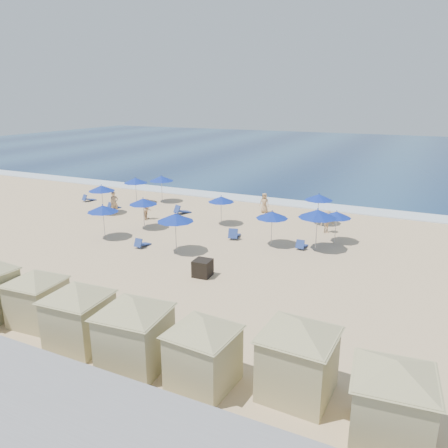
{
  "coord_description": "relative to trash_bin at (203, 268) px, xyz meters",
  "views": [
    {
      "loc": [
        13.61,
        -20.57,
        9.02
      ],
      "look_at": [
        2.2,
        3.0,
        1.36
      ],
      "focal_mm": 35.0,
      "sensor_mm": 36.0,
      "label": 1
    }
  ],
  "objects": [
    {
      "name": "ground",
      "position": [
        -3.39,
        2.03,
        -0.45
      ],
      "size": [
        160.0,
        160.0,
        0.0
      ],
      "primitive_type": "plane",
      "color": "#D4B386",
      "rests_on": "ground"
    },
    {
      "name": "ocean",
      "position": [
        -3.39,
        57.03,
        -0.42
      ],
      "size": [
        160.0,
        80.0,
        0.06
      ],
      "primitive_type": "cube",
      "color": "navy",
      "rests_on": "ground"
    },
    {
      "name": "surf_line",
      "position": [
        -3.39,
        17.53,
        -0.41
      ],
      "size": [
        160.0,
        2.5,
        0.08
      ],
      "primitive_type": "cube",
      "color": "white",
      "rests_on": "ground"
    },
    {
      "name": "trash_bin",
      "position": [
        0.0,
        0.0,
        0.0
      ],
      "size": [
        0.94,
        0.94,
        0.89
      ],
      "primitive_type": "cube",
      "rotation": [
        0.0,
        0.0,
        0.06
      ],
      "color": "black",
      "rests_on": "ground"
    },
    {
      "name": "cabana_1",
      "position": [
        -3.72,
        -7.27,
        1.01
      ],
      "size": [
        4.04,
        4.04,
        2.54
      ],
      "color": "tan",
      "rests_on": "ground"
    },
    {
      "name": "cabana_2",
      "position": [
        -0.97,
        -7.78,
        1.11
      ],
      "size": [
        4.33,
        4.33,
        2.72
      ],
      "color": "tan",
      "rests_on": "ground"
    },
    {
      "name": "cabana_3",
      "position": [
        1.69,
        -7.94,
        1.17
      ],
      "size": [
        4.49,
        4.49,
        2.83
      ],
      "color": "tan",
      "rests_on": "ground"
    },
    {
      "name": "cabana_4",
      "position": [
        4.29,
        -7.82,
        1.05
      ],
      "size": [
        4.16,
        4.16,
        2.61
      ],
      "color": "tan",
      "rests_on": "ground"
    },
    {
      "name": "cabana_5",
      "position": [
        7.16,
        -6.97,
        1.19
      ],
      "size": [
        4.54,
        4.54,
        2.85
      ],
      "color": "tan",
      "rests_on": "ground"
    },
    {
      "name": "cabana_6",
      "position": [
        9.98,
        -7.8,
        1.13
      ],
      "size": [
        4.36,
        4.36,
        2.75
      ],
      "color": "tan",
      "rests_on": "ground"
    },
    {
      "name": "umbrella_0",
      "position": [
        -13.26,
        7.72,
        1.62
      ],
      "size": [
        2.09,
        2.09,
        2.38
      ],
      "color": "#A5A8AD",
      "rests_on": "ground"
    },
    {
      "name": "umbrella_1",
      "position": [
        -13.04,
        11.79,
        1.57
      ],
      "size": [
        2.04,
        2.04,
        2.33
      ],
      "color": "#A5A8AD",
      "rests_on": "ground"
    },
    {
      "name": "umbrella_2",
      "position": [
        -8.92,
        2.83,
        1.56
      ],
      "size": [
        2.03,
        2.03,
        2.31
      ],
      "color": "#A5A8AD",
      "rests_on": "ground"
    },
    {
      "name": "umbrella_3",
      "position": [
        -11.3,
        13.22,
        1.65
      ],
      "size": [
        2.13,
        2.13,
        2.42
      ],
      "color": "#A5A8AD",
      "rests_on": "ground"
    },
    {
      "name": "umbrella_4",
      "position": [
        -7.88,
        5.8,
        1.51
      ],
      "size": [
        1.99,
        1.99,
        2.26
      ],
      "color": "#A5A8AD",
      "rests_on": "ground"
    },
    {
      "name": "umbrella_5",
      "position": [
        -3.18,
        2.53,
        1.72
      ],
      "size": [
        2.2,
        2.2,
        2.5
      ],
      "color": "#A5A8AD",
      "rests_on": "ground"
    },
    {
      "name": "umbrella_6",
      "position": [
        -3.4,
        9.1,
        1.44
      ],
      "size": [
        1.91,
        1.91,
        2.17
      ],
      "color": "#A5A8AD",
      "rests_on": "ground"
    },
    {
      "name": "umbrella_7",
      "position": [
        1.54,
        6.22,
        1.54
      ],
      "size": [
        2.01,
        2.01,
        2.29
      ],
      "color": "#A5A8AD",
      "rests_on": "ground"
    },
    {
      "name": "umbrella_8",
      "position": [
        2.95,
        12.27,
        1.57
      ],
      "size": [
        2.04,
        2.04,
        2.32
      ],
      "color": "#A5A8AD",
      "rests_on": "ground"
    },
    {
      "name": "umbrella_9",
      "position": [
        5.02,
        8.58,
        1.39
      ],
      "size": [
        1.86,
        1.86,
        2.12
      ],
      "color": "#A5A8AD",
      "rests_on": "ground"
    },
    {
      "name": "umbrella_10",
      "position": [
        4.27,
        6.62,
        1.84
      ],
      "size": [
        2.32,
        2.32,
        2.64
      ],
      "color": "#A5A8AD",
      "rests_on": "ground"
    },
    {
      "name": "beach_chair_0",
      "position": [
        -17.41,
        10.47,
        -0.22
      ],
      "size": [
        0.88,
        1.3,
        0.66
      ],
      "color": "navy",
      "rests_on": "ground"
    },
    {
      "name": "beach_chair_1",
      "position": [
        -13.57,
        9.25,
        -0.23
      ],
      "size": [
        0.78,
        1.21,
        0.62
      ],
      "color": "navy",
      "rests_on": "ground"
    },
    {
      "name": "beach_chair_2",
      "position": [
        -7.6,
        10.35,
        -0.18
      ],
      "size": [
        1.14,
        1.53,
        0.77
      ],
      "color": "navy",
      "rests_on": "ground"
    },
    {
      "name": "beach_chair_3",
      "position": [
        -5.64,
        2.37,
        -0.22
      ],
      "size": [
        0.55,
        1.17,
        0.64
      ],
      "color": "navy",
      "rests_on": "ground"
    },
    {
      "name": "beach_chair_4",
      "position": [
        -1.16,
        6.5,
        -0.18
      ],
      "size": [
        0.91,
        1.48,
        0.76
      ],
      "color": "navy",
      "rests_on": "ground"
    },
    {
      "name": "beach_chair_5",
      "position": [
        3.42,
        6.47,
        -0.22
      ],
      "size": [
        0.52,
        1.16,
        0.64
      ],
      "color": "navy",
      "rests_on": "ground"
    },
    {
      "name": "beachgoer_0",
      "position": [
        -12.4,
        8.08,
        0.45
      ],
      "size": [
        0.7,
        0.78,
        1.78
      ],
      "primitive_type": "imported",
      "rotation": [
        0.0,
        0.0,
        1.03
      ],
      "color": "tan",
      "rests_on": "ground"
    },
    {
      "name": "beachgoer_1",
      "position": [
        -9.09,
        7.92,
        0.35
      ],
      "size": [
        0.84,
        0.94,
        1.59
      ],
      "primitive_type": "imported",
      "rotation": [
        0.0,
        0.0,
        1.94
      ],
      "color": "tan",
      "rests_on": "ground"
    },
    {
      "name": "beachgoer_2",
      "position": [
        4.06,
        10.41,
        0.34
      ],
      "size": [
        1.15,
        1.13,
        1.58
      ],
      "primitive_type": "imported",
      "rotation": [
        0.0,
        0.0,
        0.75
      ],
      "color": "tan",
      "rests_on": "ground"
    },
    {
      "name": "beachgoer_3",
      "position": [
        -1.75,
        13.64,
        0.35
      ],
      "size": [
        0.79,
        0.52,
        1.6
      ],
      "primitive_type": "imported",
      "rotation": [
        0.0,
        0.0,
        0.01
      ],
      "color": "tan",
      "rests_on": "ground"
    }
  ]
}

